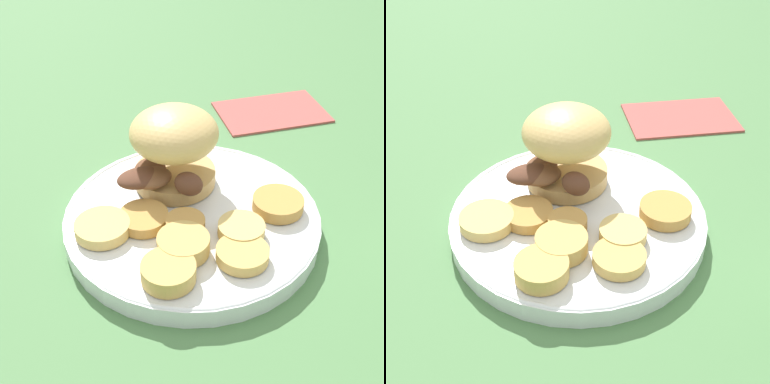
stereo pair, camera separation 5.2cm
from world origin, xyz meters
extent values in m
plane|color=#4C7A47|center=(0.00, 0.00, 0.00)|extent=(4.00, 4.00, 0.00)
cylinder|color=white|center=(0.00, 0.00, 0.01)|extent=(0.25, 0.25, 0.02)
torus|color=white|center=(0.00, 0.00, 0.02)|extent=(0.25, 0.25, 0.01)
cylinder|color=tan|center=(-0.05, 0.00, 0.03)|extent=(0.09, 0.09, 0.02)
ellipsoid|color=brown|center=(-0.03, -0.03, 0.05)|extent=(0.04, 0.05, 0.01)
ellipsoid|color=brown|center=(-0.05, -0.03, 0.05)|extent=(0.06, 0.05, 0.01)
ellipsoid|color=#563323|center=(-0.04, -0.04, 0.05)|extent=(0.03, 0.05, 0.01)
ellipsoid|color=#563323|center=(-0.01, 0.00, 0.05)|extent=(0.04, 0.04, 0.02)
ellipsoid|color=#DBB26B|center=(-0.05, 0.00, 0.08)|extent=(0.09, 0.09, 0.05)
cylinder|color=tan|center=(0.05, -0.03, 0.03)|extent=(0.05, 0.05, 0.02)
cylinder|color=#DBB766|center=(0.00, -0.09, 0.03)|extent=(0.05, 0.05, 0.01)
cylinder|color=#BC8942|center=(0.00, -0.05, 0.03)|extent=(0.05, 0.05, 0.01)
cylinder|color=#BC8942|center=(0.02, 0.08, 0.03)|extent=(0.05, 0.05, 0.01)
cylinder|color=#BC8942|center=(0.03, -0.02, 0.03)|extent=(0.04, 0.04, 0.02)
cylinder|color=tan|center=(0.08, 0.02, 0.03)|extent=(0.05, 0.05, 0.01)
cylinder|color=#DBB766|center=(0.05, 0.03, 0.03)|extent=(0.04, 0.04, 0.01)
cylinder|color=tan|center=(0.08, -0.05, 0.03)|extent=(0.05, 0.05, 0.02)
cube|color=#B24C47|center=(-0.19, 0.18, 0.00)|extent=(0.10, 0.15, 0.01)
camera|label=1|loc=(0.39, -0.14, 0.36)|focal=50.00mm
camera|label=2|loc=(0.40, -0.09, 0.36)|focal=50.00mm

